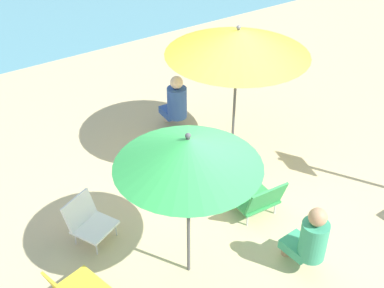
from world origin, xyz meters
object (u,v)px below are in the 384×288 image
Objects in this scene: umbrella_green at (188,153)px; person_a at (176,103)px; beach_chair_b at (259,199)px; umbrella_yellow at (238,42)px; swim_ring at (144,187)px; person_b at (310,239)px; beach_chair_c at (88,220)px.

umbrella_green is 3.30m from person_a.
beach_chair_b is (1.27, 0.26, -1.39)m from umbrella_green.
person_a is (-0.30, 1.13, -1.37)m from umbrella_yellow.
person_a is 2.21× the size of swim_ring.
umbrella_yellow is 2.40m from umbrella_green.
person_a is at bearing 60.09° from umbrella_green.
umbrella_yellow reaches higher than swim_ring.
umbrella_yellow reaches higher than umbrella_green.
umbrella_yellow is 2.38m from swim_ring.
beach_chair_b is 1.03m from person_b.
umbrella_green is 2.91× the size of beach_chair_c.
umbrella_green is at bearing 153.52° from person_a.
person_b is (-0.70, -2.29, -1.39)m from umbrella_yellow.
person_b is 2.12× the size of swim_ring.
swim_ring is at bearing 40.20° from beach_chair_b.
swim_ring is (-0.85, 2.32, -0.42)m from person_b.
person_a is at bearing 98.64° from beach_chair_c.
person_b is 2.50m from swim_ring.
swim_ring is (-0.98, 1.31, -0.23)m from beach_chair_b.
person_a is at bearing 41.36° from swim_ring.
umbrella_yellow is at bearing 40.00° from umbrella_green.
swim_ring is at bearing 134.79° from person_a.
umbrella_yellow is 1.10× the size of umbrella_green.
beach_chair_b is at bearing -53.30° from swim_ring.
beach_chair_b is at bearing 176.99° from person_a.
umbrella_yellow reaches higher than person_a.
beach_chair_c is 0.69× the size of person_b.
umbrella_yellow reaches higher than person_b.
beach_chair_c is 1.13m from swim_ring.
umbrella_yellow is 4.70× the size of swim_ring.
beach_chair_b is 0.94× the size of beach_chair_c.
umbrella_green is (-1.84, -1.54, -0.18)m from umbrella_yellow.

